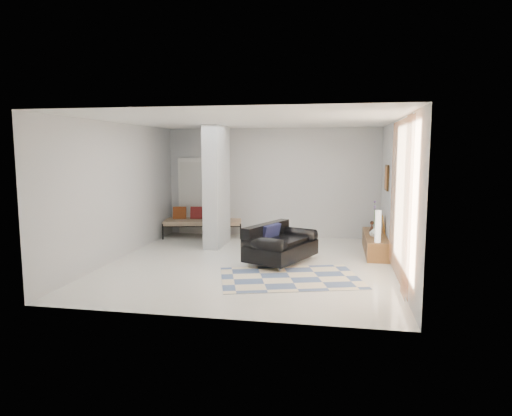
# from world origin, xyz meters

# --- Properties ---
(floor) EXTENTS (6.00, 6.00, 0.00)m
(floor) POSITION_xyz_m (0.00, 0.00, 0.00)
(floor) COLOR white
(floor) RESTS_ON ground
(ceiling) EXTENTS (6.00, 6.00, 0.00)m
(ceiling) POSITION_xyz_m (0.00, 0.00, 2.80)
(ceiling) COLOR white
(ceiling) RESTS_ON wall_back
(wall_back) EXTENTS (6.00, 0.00, 6.00)m
(wall_back) POSITION_xyz_m (0.00, 3.00, 1.40)
(wall_back) COLOR #B6B9BB
(wall_back) RESTS_ON ground
(wall_front) EXTENTS (6.00, 0.00, 6.00)m
(wall_front) POSITION_xyz_m (0.00, -3.00, 1.40)
(wall_front) COLOR #B6B9BB
(wall_front) RESTS_ON ground
(wall_left) EXTENTS (0.00, 6.00, 6.00)m
(wall_left) POSITION_xyz_m (-2.75, 0.00, 1.40)
(wall_left) COLOR #B6B9BB
(wall_left) RESTS_ON ground
(wall_right) EXTENTS (0.00, 6.00, 6.00)m
(wall_right) POSITION_xyz_m (2.75, 0.00, 1.40)
(wall_right) COLOR #B6B9BB
(wall_right) RESTS_ON ground
(partition_column) EXTENTS (0.35, 1.20, 2.80)m
(partition_column) POSITION_xyz_m (-1.10, 1.60, 1.40)
(partition_column) COLOR #B6BBBE
(partition_column) RESTS_ON floor
(hallway_door) EXTENTS (0.85, 0.06, 2.04)m
(hallway_door) POSITION_xyz_m (-2.10, 2.96, 1.02)
(hallway_door) COLOR white
(hallway_door) RESTS_ON floor
(curtain) EXTENTS (0.00, 2.55, 2.55)m
(curtain) POSITION_xyz_m (2.67, -1.15, 1.45)
(curtain) COLOR orange
(curtain) RESTS_ON wall_right
(wall_art) EXTENTS (0.04, 0.45, 0.55)m
(wall_art) POSITION_xyz_m (2.72, 1.45, 1.65)
(wall_art) COLOR #36230E
(wall_art) RESTS_ON wall_right
(media_console) EXTENTS (0.45, 2.01, 0.80)m
(media_console) POSITION_xyz_m (2.52, 1.46, 0.20)
(media_console) COLOR brown
(media_console) RESTS_ON floor
(loveseat) EXTENTS (1.44, 1.77, 0.76)m
(loveseat) POSITION_xyz_m (0.54, 0.21, 0.36)
(loveseat) COLOR silver
(loveseat) RESTS_ON floor
(daybed) EXTENTS (2.12, 1.22, 0.77)m
(daybed) POSITION_xyz_m (-1.78, 2.62, 0.41)
(daybed) COLOR black
(daybed) RESTS_ON floor
(area_rug) EXTENTS (2.76, 2.21, 0.01)m
(area_rug) POSITION_xyz_m (0.90, -0.90, 0.01)
(area_rug) COLOR beige
(area_rug) RESTS_ON floor
(cylinder_lamp) EXTENTS (0.12, 0.12, 0.65)m
(cylinder_lamp) POSITION_xyz_m (2.50, 0.62, 0.72)
(cylinder_lamp) COLOR white
(cylinder_lamp) RESTS_ON media_console
(bronze_figurine) EXTENTS (0.12, 0.12, 0.24)m
(bronze_figurine) POSITION_xyz_m (2.47, 1.85, 0.52)
(bronze_figurine) COLOR #341F17
(bronze_figurine) RESTS_ON media_console
(vase) EXTENTS (0.21, 0.21, 0.20)m
(vase) POSITION_xyz_m (2.47, 1.22, 0.50)
(vase) COLOR white
(vase) RESTS_ON media_console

